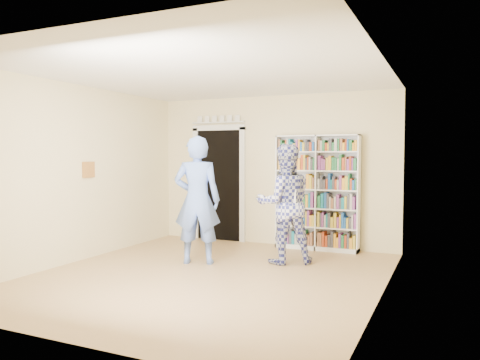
% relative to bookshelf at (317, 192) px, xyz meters
% --- Properties ---
extents(floor, '(5.00, 5.00, 0.00)m').
position_rel_bookshelf_xyz_m(floor, '(-0.86, -2.34, -1.00)').
color(floor, tan).
rests_on(floor, ground).
extents(ceiling, '(5.00, 5.00, 0.00)m').
position_rel_bookshelf_xyz_m(ceiling, '(-0.86, -2.34, 1.70)').
color(ceiling, white).
rests_on(ceiling, wall_back).
extents(wall_back, '(4.50, 0.00, 4.50)m').
position_rel_bookshelf_xyz_m(wall_back, '(-0.86, 0.16, 0.35)').
color(wall_back, beige).
rests_on(wall_back, floor).
extents(wall_left, '(0.00, 5.00, 5.00)m').
position_rel_bookshelf_xyz_m(wall_left, '(-3.11, -2.34, 0.35)').
color(wall_left, beige).
rests_on(wall_left, floor).
extents(wall_right, '(0.00, 5.00, 5.00)m').
position_rel_bookshelf_xyz_m(wall_right, '(1.39, -2.34, 0.35)').
color(wall_right, beige).
rests_on(wall_right, floor).
extents(bookshelf, '(1.43, 0.27, 1.97)m').
position_rel_bookshelf_xyz_m(bookshelf, '(0.00, 0.00, 0.00)').
color(bookshelf, white).
rests_on(bookshelf, floor).
extents(doorway, '(1.10, 0.08, 2.43)m').
position_rel_bookshelf_xyz_m(doorway, '(-1.96, 0.13, 0.18)').
color(doorway, black).
rests_on(doorway, floor).
extents(wall_art, '(0.03, 0.25, 0.25)m').
position_rel_bookshelf_xyz_m(wall_art, '(-3.09, -2.14, 0.40)').
color(wall_art, brown).
rests_on(wall_art, wall_left).
extents(man_blue, '(0.81, 0.67, 1.91)m').
position_rel_bookshelf_xyz_m(man_blue, '(-1.37, -1.75, -0.04)').
color(man_blue, '#6486DE').
rests_on(man_blue, floor).
extents(man_plaid, '(1.10, 1.03, 1.79)m').
position_rel_bookshelf_xyz_m(man_plaid, '(-0.18, -1.19, -0.10)').
color(man_plaid, navy).
rests_on(man_plaid, floor).
extents(paper_sheet, '(0.21, 0.02, 0.29)m').
position_rel_bookshelf_xyz_m(paper_sheet, '(-0.06, -1.36, -0.01)').
color(paper_sheet, white).
rests_on(paper_sheet, man_plaid).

